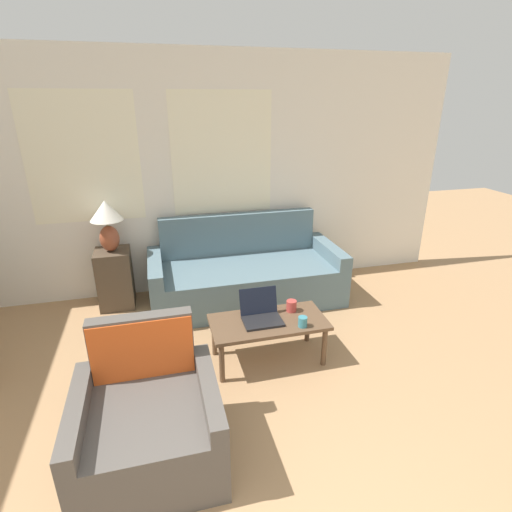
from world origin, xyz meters
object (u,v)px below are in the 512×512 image
object	(u,v)px
cup_navy	(291,306)
table_lamp	(107,220)
couch	(245,276)
coffee_table	(268,325)
armchair	(149,423)
cup_yellow	(303,322)
laptop	(261,313)

from	to	relation	value
cup_navy	table_lamp	bearing A→B (deg)	141.09
couch	coffee_table	bearing A→B (deg)	-93.56
armchair	table_lamp	xyz separation A→B (m)	(-0.32, 2.13, 0.71)
table_lamp	coffee_table	distance (m)	1.99
table_lamp	cup_yellow	bearing A→B (deg)	-44.27
table_lamp	cup_navy	bearing A→B (deg)	-38.91
cup_navy	laptop	bearing A→B (deg)	-166.80
armchair	cup_navy	bearing A→B (deg)	35.66
armchair	cup_navy	size ratio (longest dim) A/B	8.61
armchair	laptop	bearing A→B (deg)	40.98
armchair	cup_yellow	distance (m)	1.39
table_lamp	armchair	bearing A→B (deg)	-81.43
cup_yellow	coffee_table	bearing A→B (deg)	146.75
cup_navy	cup_yellow	xyz separation A→B (m)	(0.00, -0.26, -0.01)
coffee_table	laptop	xyz separation A→B (m)	(-0.05, 0.04, 0.10)
armchair	laptop	size ratio (longest dim) A/B	2.65
couch	coffee_table	distance (m)	1.18
laptop	coffee_table	bearing A→B (deg)	-33.39
couch	table_lamp	distance (m)	1.56
table_lamp	laptop	xyz separation A→B (m)	(1.26, -1.32, -0.53)
table_lamp	laptop	bearing A→B (deg)	-46.40
couch	cup_navy	distance (m)	1.10
coffee_table	cup_yellow	distance (m)	0.30
armchair	cup_yellow	world-z (taller)	armchair
coffee_table	laptop	size ratio (longest dim) A/B	3.01
couch	table_lamp	xyz separation A→B (m)	(-1.39, 0.18, 0.70)
couch	cup_yellow	size ratio (longest dim) A/B	23.76
couch	cup_yellow	distance (m)	1.36
cup_navy	coffee_table	bearing A→B (deg)	-156.23
table_lamp	coffee_table	world-z (taller)	table_lamp
couch	cup_yellow	xyz separation A→B (m)	(0.17, -1.34, 0.16)
coffee_table	cup_navy	distance (m)	0.28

